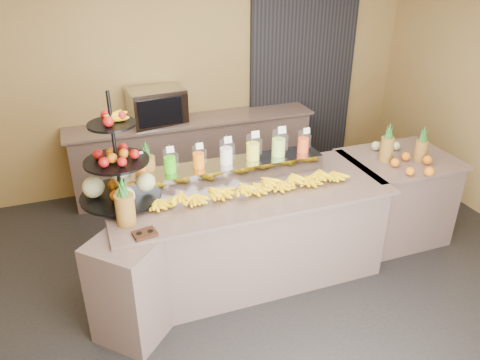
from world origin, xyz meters
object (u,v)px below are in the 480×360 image
banana_heap (253,184)px  condiment_caddy (145,234)px  right_fruit_pile (408,157)px  oven_warmer (157,106)px  fruit_stand (124,175)px  pitcher_tray (226,171)px

banana_heap → condiment_caddy: banana_heap is taller
right_fruit_pile → oven_warmer: 2.89m
fruit_stand → right_fruit_pile: fruit_stand is taller
right_fruit_pile → pitcher_tray: bearing=169.4°
pitcher_tray → oven_warmer: 1.71m
condiment_caddy → oven_warmer: oven_warmer is taller
pitcher_tray → right_fruit_pile: right_fruit_pile is taller
pitcher_tray → fruit_stand: size_ratio=1.93×
right_fruit_pile → oven_warmer: size_ratio=0.72×
banana_heap → oven_warmer: (-0.45, 2.00, 0.14)m
banana_heap → fruit_stand: fruit_stand is taller
banana_heap → pitcher_tray: bearing=111.6°
pitcher_tray → banana_heap: size_ratio=1.00×
fruit_stand → oven_warmer: 1.88m
pitcher_tray → banana_heap: bearing=-68.4°
right_fruit_pile → condiment_caddy: bearing=-172.2°
fruit_stand → condiment_caddy: (0.05, -0.59, -0.23)m
banana_heap → oven_warmer: bearing=102.6°
banana_heap → oven_warmer: size_ratio=2.88×
banana_heap → right_fruit_pile: 1.64m
pitcher_tray → condiment_caddy: bearing=-141.8°
fruit_stand → right_fruit_pile: (2.70, -0.23, -0.16)m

